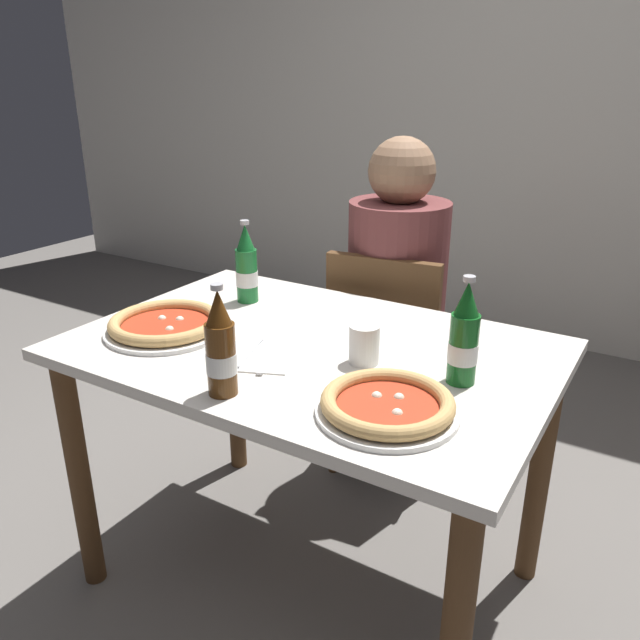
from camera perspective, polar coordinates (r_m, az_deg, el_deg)
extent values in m
plane|color=slate|center=(2.01, -0.80, -22.24)|extent=(8.00, 8.00, 0.00)
cube|color=silver|center=(3.51, 19.70, 18.89)|extent=(7.00, 0.10, 2.60)
cube|color=silver|center=(1.59, -0.94, -2.74)|extent=(1.20, 0.80, 0.03)
cylinder|color=brown|center=(1.89, -21.13, -13.09)|extent=(0.06, 0.06, 0.72)
cylinder|color=brown|center=(2.29, -7.81, -5.41)|extent=(0.06, 0.06, 0.72)
cylinder|color=brown|center=(1.89, 19.44, -12.92)|extent=(0.06, 0.06, 0.72)
cube|color=brown|center=(2.29, 6.90, -3.39)|extent=(0.45, 0.45, 0.04)
cube|color=brown|center=(2.05, 5.62, 0.26)|extent=(0.38, 0.08, 0.40)
cylinder|color=brown|center=(2.50, 11.62, -7.21)|extent=(0.04, 0.04, 0.41)
cylinder|color=brown|center=(2.58, 4.25, -5.83)|extent=(0.04, 0.04, 0.41)
cylinder|color=brown|center=(2.22, 9.51, -11.12)|extent=(0.04, 0.04, 0.41)
cylinder|color=brown|center=(2.31, 1.25, -9.37)|extent=(0.04, 0.04, 0.41)
cube|color=#2D3342|center=(2.37, 6.48, -8.07)|extent=(0.32, 0.28, 0.45)
cylinder|color=brown|center=(2.17, 7.02, 3.51)|extent=(0.34, 0.34, 0.55)
sphere|color=#9E7556|center=(2.08, 7.50, 13.34)|extent=(0.22, 0.22, 0.22)
cylinder|color=white|center=(1.71, -13.87, -0.85)|extent=(0.32, 0.32, 0.01)
cylinder|color=#BC381E|center=(1.71, -13.90, -0.51)|extent=(0.23, 0.23, 0.01)
torus|color=tan|center=(1.70, -13.94, -0.17)|extent=(0.30, 0.30, 0.03)
sphere|color=silver|center=(1.75, -14.23, 0.05)|extent=(0.02, 0.02, 0.02)
sphere|color=silver|center=(1.67, -13.57, -0.92)|extent=(0.02, 0.02, 0.02)
sphere|color=silver|center=(1.73, -12.68, -0.03)|extent=(0.02, 0.02, 0.02)
cylinder|color=white|center=(1.28, 6.15, -8.32)|extent=(0.29, 0.29, 0.01)
cylinder|color=#BC381E|center=(1.27, 6.17, -7.89)|extent=(0.21, 0.21, 0.01)
torus|color=tan|center=(1.27, 6.19, -7.46)|extent=(0.27, 0.27, 0.03)
sphere|color=silver|center=(1.30, 5.19, -7.02)|extent=(0.02, 0.02, 0.02)
sphere|color=silver|center=(1.25, 7.06, -8.54)|extent=(0.02, 0.02, 0.02)
sphere|color=silver|center=(1.30, 7.21, -7.13)|extent=(0.02, 0.02, 0.02)
cylinder|color=#512D0F|center=(1.33, -9.00, -3.56)|extent=(0.06, 0.06, 0.16)
cone|color=#512D0F|center=(1.29, -9.30, 1.18)|extent=(0.05, 0.05, 0.07)
cylinder|color=#B7B7BC|center=(1.27, -9.41, 3.02)|extent=(0.03, 0.03, 0.01)
cylinder|color=white|center=(1.33, -8.98, -3.87)|extent=(0.07, 0.07, 0.04)
cylinder|color=#196B2D|center=(1.88, -6.70, 4.05)|extent=(0.06, 0.06, 0.16)
cone|color=#196B2D|center=(1.85, -6.85, 7.53)|extent=(0.05, 0.05, 0.07)
cylinder|color=#B7B7BC|center=(1.84, -6.91, 8.85)|extent=(0.03, 0.03, 0.01)
cylinder|color=white|center=(1.88, -6.69, 3.82)|extent=(0.07, 0.07, 0.04)
cylinder|color=#14591E|center=(1.40, 12.97, -2.56)|extent=(0.06, 0.06, 0.16)
cone|color=#14591E|center=(1.36, 13.38, 1.98)|extent=(0.05, 0.05, 0.07)
cylinder|color=#B7B7BC|center=(1.35, 13.53, 3.72)|extent=(0.03, 0.03, 0.01)
cylinder|color=white|center=(1.40, 12.94, -2.85)|extent=(0.07, 0.07, 0.04)
cube|color=white|center=(1.52, -5.84, -3.30)|extent=(0.24, 0.24, 0.00)
cube|color=silver|center=(1.51, -5.23, -3.31)|extent=(0.11, 0.17, 0.00)
cube|color=silver|center=(1.53, -6.44, -2.98)|extent=(0.06, 0.17, 0.00)
cylinder|color=white|center=(1.47, 4.06, -2.23)|extent=(0.07, 0.07, 0.09)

